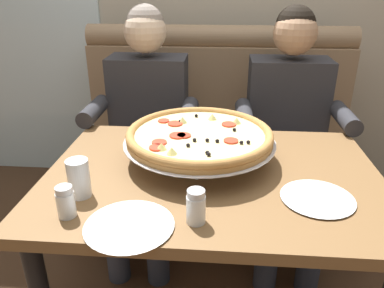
% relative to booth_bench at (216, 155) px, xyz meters
% --- Properties ---
extents(booth_bench, '(1.61, 0.78, 1.13)m').
position_rel_booth_bench_xyz_m(booth_bench, '(0.00, 0.00, 0.00)').
color(booth_bench, '#937556').
rests_on(booth_bench, ground_plane).
extents(dining_table, '(1.18, 0.82, 0.76)m').
position_rel_booth_bench_xyz_m(dining_table, '(0.00, -0.88, 0.26)').
color(dining_table, brown).
rests_on(dining_table, ground_plane).
extents(diner_left, '(0.54, 0.64, 1.27)m').
position_rel_booth_bench_xyz_m(diner_left, '(-0.36, -0.27, 0.31)').
color(diner_left, '#2D3342').
rests_on(diner_left, ground_plane).
extents(diner_right, '(0.54, 0.64, 1.27)m').
position_rel_booth_bench_xyz_m(diner_right, '(0.36, -0.27, 0.31)').
color(diner_right, '#2D3342').
rests_on(diner_right, ground_plane).
extents(pizza, '(0.56, 0.56, 0.13)m').
position_rel_booth_bench_xyz_m(pizza, '(-0.05, -0.78, 0.46)').
color(pizza, silver).
rests_on(pizza, dining_table).
extents(shaker_parmesan, '(0.05, 0.05, 0.10)m').
position_rel_booth_bench_xyz_m(shaker_parmesan, '(-0.41, -1.18, 0.40)').
color(shaker_parmesan, white).
rests_on(shaker_parmesan, dining_table).
extents(shaker_oregano, '(0.05, 0.05, 0.10)m').
position_rel_booth_bench_xyz_m(shaker_oregano, '(-0.04, -1.17, 0.40)').
color(shaker_oregano, white).
rests_on(shaker_oregano, dining_table).
extents(plate_near_left, '(0.23, 0.23, 0.02)m').
position_rel_booth_bench_xyz_m(plate_near_left, '(0.33, -1.03, 0.37)').
color(plate_near_left, white).
rests_on(plate_near_left, dining_table).
extents(plate_near_right, '(0.25, 0.25, 0.02)m').
position_rel_booth_bench_xyz_m(plate_near_right, '(-0.22, -1.21, 0.37)').
color(plate_near_right, white).
rests_on(plate_near_right, dining_table).
extents(drinking_glass, '(0.07, 0.07, 0.12)m').
position_rel_booth_bench_xyz_m(drinking_glass, '(-0.41, -1.07, 0.41)').
color(drinking_glass, silver).
rests_on(drinking_glass, dining_table).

